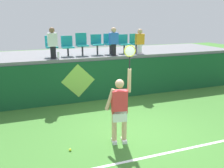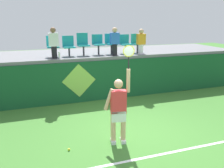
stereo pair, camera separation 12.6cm
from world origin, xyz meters
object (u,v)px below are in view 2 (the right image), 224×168
Objects in this scene: water_bottle at (59,56)px; spectator_2 at (115,41)px; tennis_player at (119,108)px; spectator_1 at (141,41)px; stadium_chair_3 at (98,43)px; stadium_chair_4 at (111,42)px; stadium_chair_5 at (125,43)px; spectator_0 at (54,42)px; stadium_chair_0 at (53,45)px; tennis_ball at (69,149)px; stadium_chair_6 at (137,42)px; stadium_chair_2 at (83,43)px; stadium_chair_1 at (69,45)px.

spectator_2 is (2.18, 0.17, 0.44)m from water_bottle.
water_bottle is (-0.96, 3.52, 0.86)m from tennis_player.
spectator_1 is at bearing 3.18° from spectator_2.
stadium_chair_3 is at bearing 140.00° from spectator_2.
stadium_chair_4 is 0.62m from stadium_chair_5.
water_bottle is 0.23× the size of spectator_0.
spectator_2 is at bearing 71.75° from tennis_player.
water_bottle is 0.72m from stadium_chair_0.
tennis_ball is 0.06× the size of spectator_1.
water_bottle is at bearing -58.01° from spectator_0.
stadium_chair_6 is at bearing 6.52° from spectator_0.
spectator_2 is at bearing -1.54° from spectator_0.
spectator_2 is (0.55, -0.46, 0.11)m from stadium_chair_3.
stadium_chair_4 is at bearing 58.95° from tennis_ball.
water_bottle is 0.30× the size of stadium_chair_2.
stadium_chair_5 is at bearing -179.74° from stadium_chair_6.
tennis_ball is at bearing -92.65° from spectator_0.
spectator_0 is (-3.49, -0.40, 0.14)m from stadium_chair_6.
water_bottle is 0.32× the size of stadium_chair_4.
stadium_chair_2 is at bearing 32.13° from water_bottle.
tennis_player is 4.63m from spectator_1.
stadium_chair_2 is (0.57, 0.00, 0.06)m from stadium_chair_1.
tennis_player is 2.30× the size of spectator_2.
stadium_chair_4 is at bearing -179.94° from stadium_chair_6.
water_bottle is at bearing -163.78° from stadium_chair_4.
tennis_ball is 5.92m from stadium_chair_6.
stadium_chair_0 is at bearing 179.96° from stadium_chair_5.
spectator_0 is at bearing 106.41° from tennis_player.
spectator_2 reaches higher than tennis_player.
stadium_chair_1 is 0.94× the size of stadium_chair_4.
tennis_ball is at bearing -126.92° from stadium_chair_5.
stadium_chair_5 is (1.84, 4.16, 1.17)m from tennis_player.
stadium_chair_4 is 0.75× the size of spectator_2.
stadium_chair_4 is 1.23m from spectator_1.
spectator_2 is (0.00, -0.46, 0.10)m from stadium_chair_4.
stadium_chair_2 is (0.06, 4.17, 1.21)m from tennis_player.
stadium_chair_2 is (1.17, 0.01, 0.03)m from stadium_chair_0.
stadium_chair_4 is (0.55, 0.00, 0.01)m from stadium_chair_3.
spectator_1 is at bearing -12.94° from stadium_chair_3.
spectator_1 is (1.17, -0.40, 0.06)m from stadium_chair_4.
stadium_chair_2 reaches higher than stadium_chair_5.
stadium_chair_2 is (1.34, 4.16, 2.12)m from tennis_ball.
spectator_2 reaches higher than spectator_1.
stadium_chair_1 is 0.69× the size of spectator_0.
tennis_player is at bearing -113.86° from stadium_chair_5.
spectator_2 reaches higher than stadium_chair_1.
tennis_player is 37.95× the size of tennis_ball.
spectator_2 is at bearing -15.02° from stadium_chair_1.
tennis_player is at bearing -119.82° from stadium_chair_6.
tennis_ball is at bearing -107.88° from stadium_chair_2.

